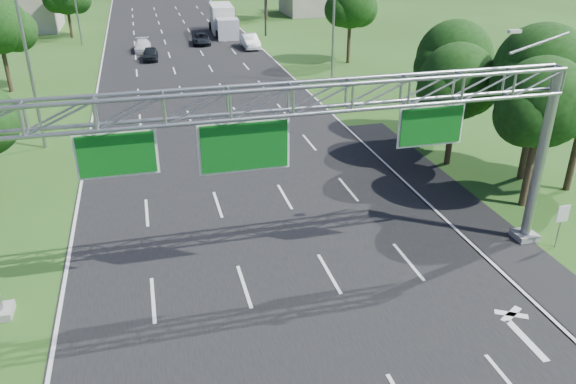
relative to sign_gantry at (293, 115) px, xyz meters
name	(u,v)px	position (x,y,z in m)	size (l,w,h in m)	color
ground	(221,132)	(-0.33, 18.00, -6.89)	(220.00, 220.00, 0.00)	#264715
road	(221,132)	(-0.33, 18.00, -6.89)	(18.00, 180.00, 0.02)	black
road_flare	(475,222)	(9.87, 2.00, -6.89)	(3.00, 30.00, 0.02)	black
sign_gantry	(293,115)	(0.00, 0.00, 0.00)	(23.50, 1.00, 9.56)	gray
regulatory_sign	(562,217)	(12.07, -1.02, -5.38)	(0.60, 0.08, 2.10)	gray
streetlight_l_near	(32,62)	(-11.63, 18.00, -1.31)	(2.97, 0.22, 10.16)	gray
streetlight_r_mid	(331,21)	(10.97, 28.00, -1.31)	(2.97, 0.22, 10.16)	gray
tree_cluster_right	(513,82)	(14.47, 7.19, -1.58)	(9.91, 14.60, 8.68)	#2D2116
tree_verge_rd	(351,6)	(15.75, 36.04, -1.26)	(5.76, 4.80, 8.28)	#2D2116
building_left	(3,11)	(-22.33, 66.00, -4.39)	(14.00, 10.00, 5.00)	gray
building_right	(322,0)	(23.67, 70.00, -4.89)	(12.00, 9.00, 4.00)	gray
car_queue_a	(143,46)	(-4.83, 47.19, -6.25)	(1.79, 4.39, 1.27)	white
car_queue_b	(201,39)	(2.07, 49.68, -6.27)	(2.07, 4.49, 1.25)	black
car_queue_c	(150,54)	(-4.17, 42.48, -6.23)	(1.55, 3.86, 1.31)	black
car_queue_d	(250,41)	(7.24, 45.98, -6.11)	(1.66, 4.75, 1.57)	white
box_truck	(223,21)	(5.65, 55.75, -5.18)	(3.10, 9.52, 3.56)	silver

